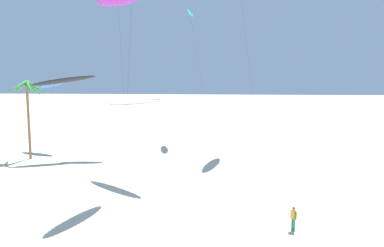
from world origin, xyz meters
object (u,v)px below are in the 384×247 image
object	(u,v)px
flying_kite_0	(133,102)
flying_kite_5	(64,80)
flying_kite_1	(190,13)
palm_tree_1	(27,91)
flying_kite_2	(55,83)
person_near_right	(293,218)
flying_kite_4	(118,0)

from	to	relation	value
flying_kite_0	flying_kite_5	size ratio (longest dim) A/B	0.84
flying_kite_5	flying_kite_1	bearing A→B (deg)	42.66
palm_tree_1	flying_kite_2	world-z (taller)	flying_kite_2
flying_kite_2	person_near_right	xyz separation A→B (m)	(26.08, -26.16, -7.69)
flying_kite_1	flying_kite_5	distance (m)	20.74
flying_kite_2	flying_kite_1	bearing A→B (deg)	23.55
flying_kite_5	person_near_right	distance (m)	32.07
flying_kite_0	person_near_right	world-z (taller)	flying_kite_0
flying_kite_4	flying_kite_1	bearing A→B (deg)	41.92
flying_kite_2	flying_kite_5	world-z (taller)	flying_kite_5
flying_kite_2	flying_kite_0	bearing A→B (deg)	-48.17
flying_kite_5	palm_tree_1	bearing A→B (deg)	-174.05
flying_kite_0	flying_kite_2	size ratio (longest dim) A/B	1.05
flying_kite_4	person_near_right	bearing A→B (deg)	-55.91
palm_tree_1	flying_kite_0	size ratio (longest dim) A/B	0.92
palm_tree_1	flying_kite_4	bearing A→B (deg)	29.94
person_near_right	flying_kite_1	bearing A→B (deg)	105.27
flying_kite_1	person_near_right	world-z (taller)	flying_kite_1
palm_tree_1	flying_kite_1	world-z (taller)	flying_kite_1
flying_kite_0	flying_kite_5	xyz separation A→B (m)	(-9.80, 9.18, 1.60)
flying_kite_5	person_near_right	world-z (taller)	flying_kite_5
flying_kite_2	flying_kite_4	size ratio (longest dim) A/B	0.49
flying_kite_1	flying_kite_4	xyz separation A→B (m)	(-8.42, -7.56, 0.74)
palm_tree_1	flying_kite_1	size ratio (longest dim) A/B	0.49
palm_tree_1	person_near_right	world-z (taller)	palm_tree_1
flying_kite_0	palm_tree_1	bearing A→B (deg)	148.29
flying_kite_2	flying_kite_5	distance (m)	6.20
flying_kite_0	person_near_right	size ratio (longest dim) A/B	5.92
flying_kite_2	flying_kite_5	size ratio (longest dim) A/B	0.80
flying_kite_2	palm_tree_1	bearing A→B (deg)	-101.45
flying_kite_0	flying_kite_4	world-z (taller)	flying_kite_4
palm_tree_1	flying_kite_4	world-z (taller)	flying_kite_4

